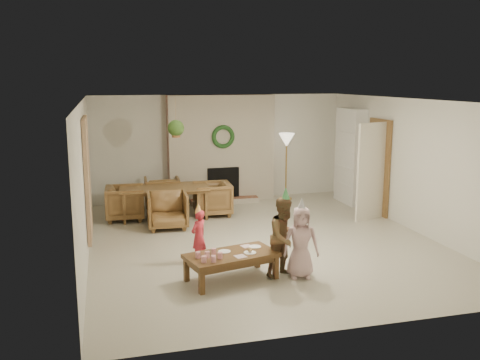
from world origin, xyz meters
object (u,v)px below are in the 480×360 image
object	(u,v)px
dining_chair_far	(162,193)
dining_table	(165,202)
child_pink	(301,242)
child_red	(199,236)
dining_chair_near	(167,210)
coffee_table_top	(231,255)
child_plaid	(285,237)
dining_chair_right	(212,199)
dining_chair_left	(125,203)

from	to	relation	value
dining_chair_far	dining_table	bearing A→B (deg)	90.00
dining_chair_far	child_pink	bearing A→B (deg)	110.46
dining_chair_far	child_red	distance (m)	3.69
dining_chair_near	coffee_table_top	distance (m)	2.97
child_plaid	dining_chair_right	bearing A→B (deg)	74.80
coffee_table_top	child_red	size ratio (longest dim) A/B	1.52
child_red	child_pink	bearing A→B (deg)	103.09
dining_chair_near	coffee_table_top	size ratio (longest dim) A/B	0.60
dining_chair_left	dining_chair_right	world-z (taller)	same
coffee_table_top	dining_chair_far	bearing A→B (deg)	82.34
dining_chair_right	dining_chair_left	bearing A→B (deg)	-90.00
coffee_table_top	dining_chair_right	bearing A→B (deg)	68.76
coffee_table_top	child_red	bearing A→B (deg)	97.06
dining_chair_far	coffee_table_top	bearing A→B (deg)	98.88
dining_chair_right	child_red	xyz separation A→B (m)	(-0.80, -2.83, 0.07)
dining_chair_near	dining_chair_far	distance (m)	1.61
dining_table	child_pink	size ratio (longest dim) A/B	1.73
dining_table	child_plaid	distance (m)	4.00
dining_table	coffee_table_top	xyz separation A→B (m)	(0.52, -3.72, 0.05)
dining_chair_left	child_pink	bearing A→B (deg)	-146.38
coffee_table_top	child_pink	size ratio (longest dim) A/B	1.23
dining_chair_far	child_plaid	bearing A→B (deg)	108.45
dining_table	coffee_table_top	size ratio (longest dim) A/B	1.41
dining_chair_near	dining_chair_left	world-z (taller)	same
dining_chair_near	dining_chair_right	size ratio (longest dim) A/B	1.00
dining_chair_left	coffee_table_top	size ratio (longest dim) A/B	0.60
dining_table	dining_chair_near	xyz separation A→B (m)	(-0.04, -0.80, 0.03)
child_pink	coffee_table_top	bearing A→B (deg)	-176.70
dining_chair_near	coffee_table_top	world-z (taller)	dining_chair_near
dining_chair_near	child_pink	bearing A→B (deg)	-60.13
dining_chair_near	dining_chair_left	bearing A→B (deg)	135.00
dining_chair_far	child_red	bearing A→B (deg)	95.31
dining_chair_near	child_pink	distance (m)	3.44
child_plaid	child_pink	distance (m)	0.24
dining_chair_left	coffee_table_top	world-z (taller)	dining_chair_left
dining_table	dining_chair_left	bearing A→B (deg)	180.00
dining_chair_far	child_pink	xyz separation A→B (m)	(1.49, -4.67, 0.17)
dining_chair_near	dining_chair_far	world-z (taller)	same
dining_chair_far	child_pink	size ratio (longest dim) A/B	0.74
dining_chair_left	child_pink	xyz separation A→B (m)	(2.33, -3.90, 0.17)
child_red	child_plaid	bearing A→B (deg)	101.46
child_red	child_plaid	xyz separation A→B (m)	(1.12, -0.88, 0.17)
dining_chair_near	child_pink	world-z (taller)	child_pink
dining_chair_left	child_red	distance (m)	3.09
dining_chair_right	child_red	bearing A→B (deg)	-13.06
dining_chair_right	child_pink	bearing A→B (deg)	10.58
child_plaid	child_pink	bearing A→B (deg)	-46.75
dining_chair_left	dining_chair_right	size ratio (longest dim) A/B	1.00
dining_chair_near	child_plaid	bearing A→B (deg)	-62.55
child_plaid	coffee_table_top	bearing A→B (deg)	157.05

